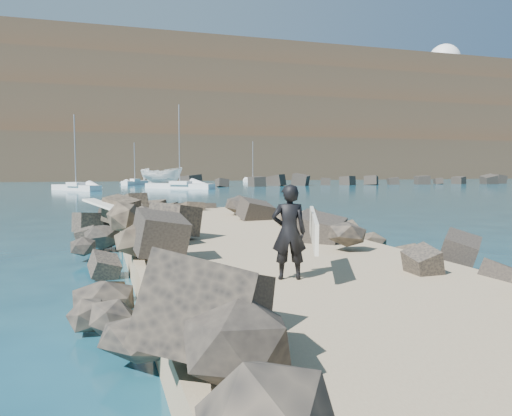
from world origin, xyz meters
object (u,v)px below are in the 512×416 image
at_px(surfer_with_board, 293,232).
at_px(radome, 444,65).
at_px(surfboard_resting, 110,210).
at_px(sailboat_c, 180,186).
at_px(boat_imported, 162,175).

xyz_separation_m(surfer_with_board, radome, (128.53, 161.23, 41.99)).
xyz_separation_m(surfboard_resting, sailboat_c, (9.32, 44.38, -0.69)).
xyz_separation_m(surfboard_resting, surfer_with_board, (2.73, -9.97, 0.37)).
distance_m(surfboard_resting, radome, 204.70).
height_order(surfboard_resting, boat_imported, boat_imported).
bearing_deg(surfboard_resting, boat_imported, 39.28).
relative_size(radome, sailboat_c, 1.86).
height_order(surfboard_resting, radome, radome).
bearing_deg(sailboat_c, radome, 41.23).
distance_m(surfboard_resting, sailboat_c, 45.36).
bearing_deg(boat_imported, surfboard_resting, -169.94).
xyz_separation_m(boat_imported, radome, (121.37, 83.56, 42.02)).
relative_size(surfboard_resting, sailboat_c, 0.20).
xyz_separation_m(boat_imported, surfer_with_board, (-7.16, -77.67, 0.03)).
distance_m(surfer_with_board, radome, 210.43).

